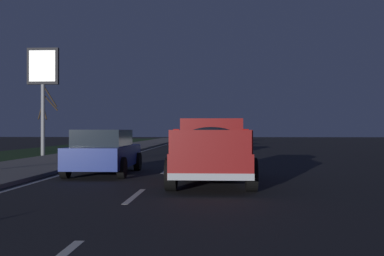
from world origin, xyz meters
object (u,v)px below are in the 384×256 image
sedan_white (215,141)px  gas_price_sign (43,75)px  sedan_green (216,138)px  pickup_truck (212,149)px  sedan_blue (104,152)px  bare_tree_far (43,120)px

sedan_white → gas_price_sign: gas_price_sign is taller
sedan_white → gas_price_sign: 12.03m
sedan_green → sedan_white: 10.48m
pickup_truck → sedan_blue: 4.39m
pickup_truck → sedan_white: 18.23m
sedan_blue → bare_tree_far: bare_tree_far is taller
sedan_white → bare_tree_far: bare_tree_far is taller
sedan_green → bare_tree_far: bearing=131.4°
sedan_white → sedan_blue: same height
bare_tree_far → pickup_truck: bearing=-146.6°
bare_tree_far → sedan_green: bearing=-48.6°
sedan_white → gas_price_sign: bearing=113.9°
sedan_green → gas_price_sign: (-15.06, 10.44, 4.06)m
sedan_white → gas_price_sign: size_ratio=0.68×
sedan_blue → bare_tree_far: bearing=27.5°
sedan_blue → gas_price_sign: 13.69m
sedan_blue → bare_tree_far: 17.79m
bare_tree_far → sedan_white: bearing=-89.1°
sedan_green → gas_price_sign: 18.77m
pickup_truck → gas_price_sign: 17.50m
sedan_blue → gas_price_sign: bearing=30.0°
sedan_white → bare_tree_far: (-0.18, 12.02, 1.47)m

